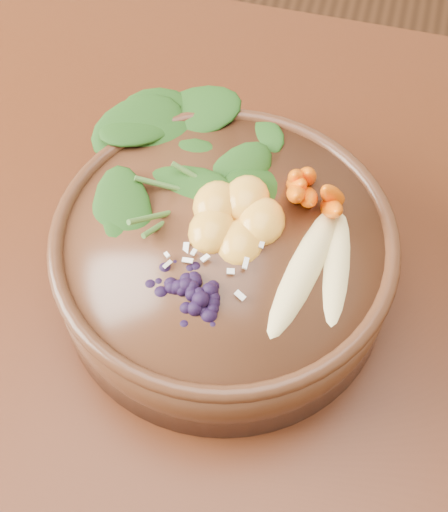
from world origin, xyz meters
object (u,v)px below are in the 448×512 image
Objects in this scene: kale_heap at (206,151)px; banana_halves at (323,258)px; stoneware_bowl at (224,262)px; mandarin_cluster at (235,209)px; dining_table at (174,309)px; carrot_cluster at (322,159)px; blueberry_pile at (194,280)px.

kale_heap is 1.19× the size of banana_halves.
mandarin_cluster is at bearing 73.60° from stoneware_bowl.
dining_table is 17.57× the size of carrot_cluster.
carrot_cluster is 0.87× the size of mandarin_cluster.
mandarin_cluster is (-0.09, 0.03, 0.00)m from banana_halves.
carrot_cluster is (0.11, 0.00, 0.02)m from kale_heap.
banana_halves reaches higher than stoneware_bowl.
kale_heap is at bearing 156.45° from banana_halves.
kale_heap is 0.11m from carrot_cluster.
kale_heap is at bearing -169.49° from carrot_cluster.
stoneware_bowl is at bearing 82.81° from blueberry_pile.
carrot_cluster is at bearing 46.26° from stoneware_bowl.
stoneware_bowl is (0.06, -0.01, 0.14)m from dining_table.
banana_halves is at bearing -7.31° from stoneware_bowl.
kale_heap is at bearing 116.82° from stoneware_bowl.
banana_halves is 1.19× the size of blueberry_pile.
kale_heap is at bearing 101.75° from blueberry_pile.
kale_heap is (0.02, 0.07, 0.21)m from dining_table.
mandarin_cluster reaches higher than dining_table.
dining_table is at bearing 173.34° from stoneware_bowl.
dining_table is 0.15m from stoneware_bowl.
stoneware_bowl is at bearing -63.18° from kale_heap.
stoneware_bowl is 0.07m from mandarin_cluster.
blueberry_pile reaches higher than stoneware_bowl.
banana_halves is (0.13, -0.09, -0.01)m from kale_heap.
dining_table is at bearing -108.97° from kale_heap.
stoneware_bowl is at bearing -106.40° from mandarin_cluster.
kale_heap reaches higher than dining_table.
dining_table is at bearing -169.58° from mandarin_cluster.
dining_table is 15.28× the size of mandarin_cluster.
blueberry_pile is at bearing -54.46° from dining_table.
dining_table is 8.78× the size of banana_halves.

